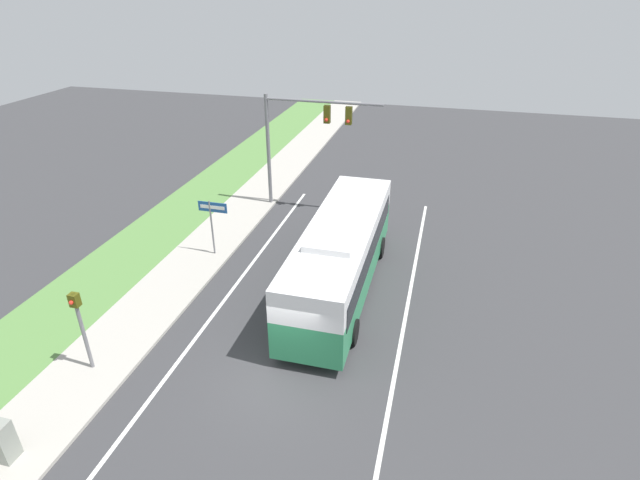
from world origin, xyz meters
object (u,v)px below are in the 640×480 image
at_px(bus, 341,252).
at_px(street_sign, 212,217).
at_px(signal_gantry, 302,130).
at_px(pedestrian_signal, 80,319).

bearing_deg(bus, street_sign, 167.87).
xyz_separation_m(signal_gantry, pedestrian_signal, (-3.00, -14.45, -2.40)).
height_order(bus, signal_gantry, signal_gantry).
bearing_deg(street_sign, bus, -12.13).
xyz_separation_m(bus, signal_gantry, (-3.89, 7.69, 2.65)).
bearing_deg(signal_gantry, pedestrian_signal, -101.75).
height_order(bus, pedestrian_signal, bus).
distance_m(signal_gantry, street_sign, 7.21).
distance_m(signal_gantry, pedestrian_signal, 14.95).
bearing_deg(pedestrian_signal, bus, 44.44).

